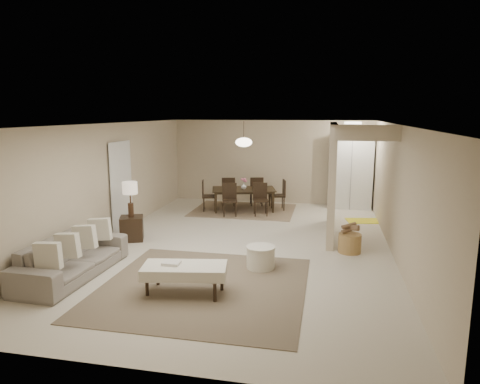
% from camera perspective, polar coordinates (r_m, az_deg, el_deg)
% --- Properties ---
extents(floor, '(9.00, 9.00, 0.00)m').
position_cam_1_polar(floor, '(8.96, 0.17, -7.15)').
color(floor, beige).
rests_on(floor, ground).
extents(ceiling, '(9.00, 9.00, 0.00)m').
position_cam_1_polar(ceiling, '(8.54, 0.18, 9.04)').
color(ceiling, white).
rests_on(ceiling, back_wall).
extents(back_wall, '(6.00, 0.00, 6.00)m').
position_cam_1_polar(back_wall, '(13.06, 4.14, 4.05)').
color(back_wall, '#C5B295').
rests_on(back_wall, floor).
extents(left_wall, '(0.00, 9.00, 9.00)m').
position_cam_1_polar(left_wall, '(9.71, -17.44, 1.33)').
color(left_wall, '#C5B295').
rests_on(left_wall, floor).
extents(right_wall, '(0.00, 9.00, 9.00)m').
position_cam_1_polar(right_wall, '(8.59, 20.18, 0.01)').
color(right_wall, '#C5B295').
rests_on(right_wall, floor).
extents(partition, '(0.15, 2.50, 2.50)m').
position_cam_1_polar(partition, '(9.73, 12.12, 1.60)').
color(partition, '#C5B295').
rests_on(partition, floor).
extents(doorway, '(0.04, 0.90, 2.04)m').
position_cam_1_polar(doorway, '(10.26, -15.61, 0.59)').
color(doorway, black).
rests_on(doorway, floor).
extents(pantry_cabinet, '(1.20, 0.55, 2.10)m').
position_cam_1_polar(pantry_cabinet, '(12.65, 14.53, 2.61)').
color(pantry_cabinet, white).
rests_on(pantry_cabinet, floor).
extents(flush_light, '(0.44, 0.44, 0.05)m').
position_cam_1_polar(flush_light, '(11.59, 14.82, 8.90)').
color(flush_light, white).
rests_on(flush_light, ceiling).
extents(living_rug, '(3.20, 3.20, 0.01)m').
position_cam_1_polar(living_rug, '(6.98, -4.91, -12.43)').
color(living_rug, brown).
rests_on(living_rug, floor).
extents(sofa, '(2.26, 0.93, 0.65)m').
position_cam_1_polar(sofa, '(7.80, -21.44, -8.11)').
color(sofa, gray).
rests_on(sofa, floor).
extents(ottoman_bench, '(1.35, 0.79, 0.45)m').
position_cam_1_polar(ottoman_bench, '(6.64, -7.39, -10.39)').
color(ottoman_bench, silver).
rests_on(ottoman_bench, living_rug).
extents(side_table, '(0.61, 0.61, 0.52)m').
position_cam_1_polar(side_table, '(9.56, -14.23, -4.72)').
color(side_table, black).
rests_on(side_table, floor).
extents(table_lamp, '(0.32, 0.32, 0.76)m').
position_cam_1_polar(table_lamp, '(9.38, -14.46, 0.13)').
color(table_lamp, '#402A1B').
rests_on(table_lamp, side_table).
extents(round_pouf, '(0.52, 0.52, 0.40)m').
position_cam_1_polar(round_pouf, '(7.65, 2.77, -8.72)').
color(round_pouf, silver).
rests_on(round_pouf, floor).
extents(wicker_basket, '(0.56, 0.56, 0.38)m').
position_cam_1_polar(wicker_basket, '(8.76, 14.42, -6.63)').
color(wicker_basket, '#99693D').
rests_on(wicker_basket, floor).
extents(dining_rug, '(2.80, 2.10, 0.01)m').
position_cam_1_polar(dining_rug, '(12.10, 0.49, -2.43)').
color(dining_rug, '#8A7255').
rests_on(dining_rug, floor).
extents(dining_table, '(1.94, 1.39, 0.61)m').
position_cam_1_polar(dining_table, '(12.04, 0.49, -1.03)').
color(dining_table, black).
rests_on(dining_table, dining_rug).
extents(dining_chairs, '(2.34, 1.93, 0.87)m').
position_cam_1_polar(dining_chairs, '(12.01, 0.49, -0.44)').
color(dining_chairs, black).
rests_on(dining_chairs, dining_rug).
extents(vase, '(0.18, 0.18, 0.16)m').
position_cam_1_polar(vase, '(11.97, 0.49, 0.79)').
color(vase, white).
rests_on(vase, dining_table).
extents(yellow_mat, '(1.04, 0.75, 0.01)m').
position_cam_1_polar(yellow_mat, '(11.38, 16.40, -3.71)').
color(yellow_mat, yellow).
rests_on(yellow_mat, floor).
extents(pendant_light, '(0.46, 0.46, 0.71)m').
position_cam_1_polar(pendant_light, '(11.82, 0.50, 6.65)').
color(pendant_light, '#402A1B').
rests_on(pendant_light, ceiling).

